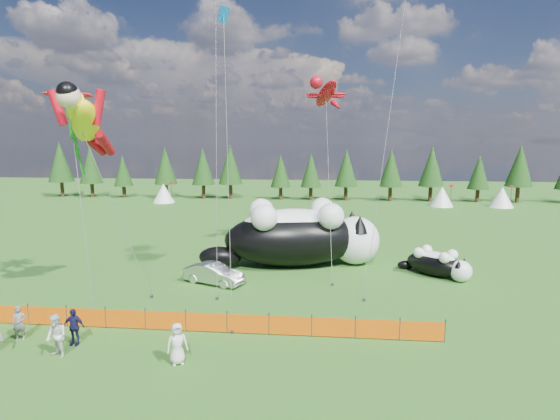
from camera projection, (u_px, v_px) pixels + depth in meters
The scene contains 16 objects.
ground at pixel (221, 308), 23.75m from camera, with size 160.00×160.00×0.00m, color #0E390A.
safety_fence at pixel (206, 322), 20.73m from camera, with size 22.06×0.06×1.10m.
tree_line at pixel (287, 174), 67.37m from camera, with size 90.00×4.00×8.00m, color black, non-canonical shape.
festival_tents at pixel (362, 195), 61.80m from camera, with size 50.00×3.20×2.80m, color white, non-canonical shape.
cat_large at pixel (301, 235), 31.71m from camera, with size 13.17×6.58×4.79m.
cat_small at pixel (437, 263), 29.31m from camera, with size 4.34×3.96×1.89m.
car at pixel (214, 274), 27.81m from camera, with size 1.38×3.96×1.30m, color silver.
spectator_a at pixel (19, 323), 19.88m from camera, with size 0.59×0.39×1.62m, color slate.
spectator_b at pixel (56, 336), 18.24m from camera, with size 0.91×0.54×1.87m, color silver.
spectator_c at pixel (74, 327), 19.42m from camera, with size 0.98×0.50×1.67m, color #141539.
spectator_e at pixel (177, 344), 17.74m from camera, with size 0.85×0.55×1.73m, color silver.
superhero_kite at pixel (85, 122), 23.28m from camera, with size 5.97×6.13×12.32m.
gecko_kite at pixel (326, 94), 34.35m from camera, with size 4.75×12.45×15.38m.
flower_kite at pixel (68, 98), 24.14m from camera, with size 4.01×4.85×12.19m.
diamond_kite_a at pixel (216, 9), 25.69m from camera, with size 0.97×3.96×18.59m.
diamond_kite_c at pixel (224, 31), 20.33m from camera, with size 1.02×2.45×15.58m.
Camera 1 is at (5.39, -22.21, 9.01)m, focal length 28.00 mm.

